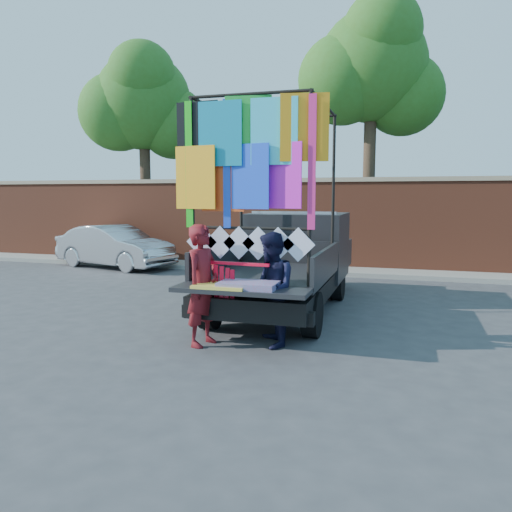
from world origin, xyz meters
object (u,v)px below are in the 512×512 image
(pickup_truck, at_px, (292,259))
(sedan, at_px, (115,246))
(man, at_px, (271,289))
(woman, at_px, (203,285))

(pickup_truck, bearing_deg, sedan, 151.16)
(sedan, bearing_deg, man, -119.06)
(pickup_truck, distance_m, man, 2.81)
(sedan, distance_m, woman, 8.41)
(man, bearing_deg, woman, -99.62)
(pickup_truck, distance_m, woman, 3.06)
(pickup_truck, relative_size, sedan, 1.47)
(sedan, height_order, man, man)
(pickup_truck, height_order, sedan, pickup_truck)
(pickup_truck, xyz_separation_m, sedan, (-6.09, 3.35, -0.26))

